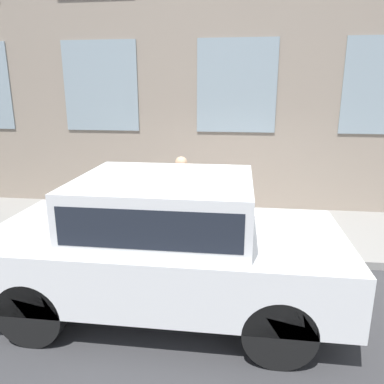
# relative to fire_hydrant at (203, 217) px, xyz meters

# --- Properties ---
(ground_plane) EXTENTS (80.00, 80.00, 0.00)m
(ground_plane) POSITION_rel_fire_hydrant_xyz_m (-0.62, -0.50, -0.56)
(ground_plane) COLOR #38383A
(sidewalk) EXTENTS (2.67, 60.00, 0.13)m
(sidewalk) POSITION_rel_fire_hydrant_xyz_m (0.71, -0.50, -0.49)
(sidewalk) COLOR gray
(sidewalk) RESTS_ON ground_plane
(fire_hydrant) EXTENTS (0.34, 0.46, 0.83)m
(fire_hydrant) POSITION_rel_fire_hydrant_xyz_m (0.00, 0.00, 0.00)
(fire_hydrant) COLOR red
(fire_hydrant) RESTS_ON sidewalk
(person) EXTENTS (0.35, 0.23, 1.45)m
(person) POSITION_rel_fire_hydrant_xyz_m (0.43, 0.47, 0.45)
(person) COLOR navy
(person) RESTS_ON sidewalk
(parked_car_white_near) EXTENTS (2.04, 4.38, 1.77)m
(parked_car_white_near) POSITION_rel_fire_hydrant_xyz_m (-2.08, 0.27, 0.42)
(parked_car_white_near) COLOR black
(parked_car_white_near) RESTS_ON ground_plane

